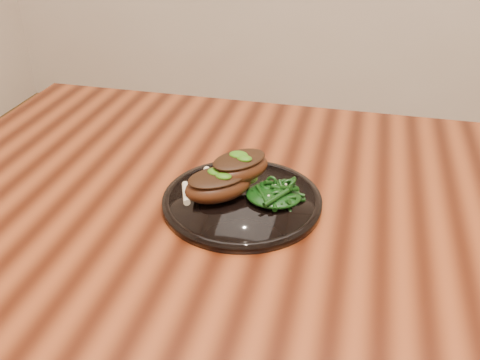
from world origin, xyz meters
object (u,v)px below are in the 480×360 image
Objects in this scene: greens_heap at (274,192)px; plate at (242,201)px; desk at (375,256)px; lamb_chop_front at (218,184)px.

plate is at bearing -174.81° from greens_heap.
plate is at bearing -173.58° from desk.
lamb_chop_front is 0.09m from greens_heap.
plate is 0.05m from greens_heap.
desk is 12.37× the size of lamb_chop_front.
greens_heap reaches higher than desk.
plate reaches higher than desk.
lamb_chop_front is at bearing -170.92° from greens_heap.
plate is (-0.22, -0.02, 0.09)m from desk.
greens_heap is at bearing 5.19° from plate.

